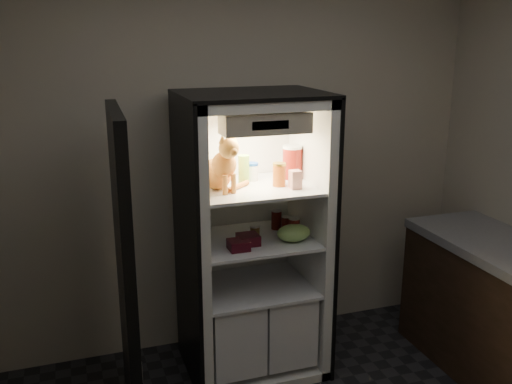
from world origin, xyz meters
The scene contains 16 objects.
room_shell centered at (0.00, 0.00, 1.62)m, with size 3.60×3.60×3.60m.
refrigerator centered at (0.00, 1.38, 0.79)m, with size 0.90×0.72×1.88m.
fridge_door centered at (-0.85, 1.01, 0.91)m, with size 0.09×0.87×1.85m.
tabby_cat centered at (-0.22, 1.30, 1.43)m, with size 0.33×0.36×0.37m.
parmesan_shaker centered at (-0.04, 1.39, 1.38)m, with size 0.07×0.07×0.19m.
mayo_tub centered at (0.03, 1.46, 1.35)m, with size 0.08×0.08×0.12m.
salsa_jar centered at (0.15, 1.27, 1.36)m, with size 0.08×0.08×0.15m.
pepper_jar centered at (0.30, 1.43, 1.40)m, with size 0.13×0.13×0.22m.
cream_carton centered at (0.22, 1.18, 1.35)m, with size 0.07×0.07×0.11m, color white.
soda_can_a centered at (0.20, 1.45, 1.01)m, with size 0.07×0.07×0.13m.
soda_can_b centered at (0.24, 1.35, 1.00)m, with size 0.06×0.06×0.11m.
soda_can_c centered at (0.25, 1.24, 1.01)m, with size 0.07×0.07×0.14m.
condiment_jar centered at (0.01, 1.32, 0.98)m, with size 0.06×0.06×0.09m.
grape_bag centered at (0.22, 1.19, 0.99)m, with size 0.22×0.16×0.11m, color #81AC50.
berry_box_left centered at (-0.15, 1.16, 0.97)m, with size 0.12×0.12×0.06m, color #4D0C17.
berry_box_right centered at (-0.07, 1.23, 0.97)m, with size 0.13×0.13×0.06m, color #4D0C17.
Camera 1 is at (-1.10, -1.96, 2.22)m, focal length 40.00 mm.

